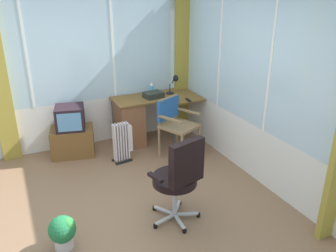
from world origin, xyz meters
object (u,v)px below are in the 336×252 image
tv_on_stand (72,134)px  potted_plant (63,231)px  desk (133,120)px  space_heater (123,142)px  spray_bottle (152,89)px  paper_tray (153,95)px  office_chair (180,175)px  tv_remote (188,100)px  desk_lamp (175,82)px  wooden_armchair (173,118)px

tv_on_stand → potted_plant: tv_on_stand is taller
desk → space_heater: 0.66m
spray_bottle → tv_on_stand: bearing=-175.2°
spray_bottle → tv_on_stand: size_ratio=0.27×
paper_tray → office_chair: (-0.62, -2.16, -0.20)m
spray_bottle → tv_on_stand: spray_bottle is taller
space_heater → potted_plant: 1.93m
tv_on_stand → space_heater: bearing=-40.0°
tv_remote → paper_tray: 0.59m
desk_lamp → tv_on_stand: 1.89m
spray_bottle → wooden_armchair: 0.80m
spray_bottle → space_heater: bearing=-138.9°
desk_lamp → spray_bottle: 0.42m
paper_tray → space_heater: size_ratio=0.49×
tv_on_stand → potted_plant: 2.15m
tv_remote → potted_plant: tv_remote is taller
tv_on_stand → potted_plant: size_ratio=2.19×
tv_remote → wooden_armchair: wooden_armchair is taller
paper_tray → wooden_armchair: (0.08, -0.59, -0.22)m
spray_bottle → office_chair: bearing=-105.7°
wooden_armchair → potted_plant: size_ratio=2.49×
spray_bottle → tv_on_stand: (-1.40, -0.12, -0.52)m
office_chair → tv_on_stand: 2.34m
spray_bottle → potted_plant: (-1.91, -2.20, -0.67)m
paper_tray → space_heater: paper_tray is taller
potted_plant → office_chair: bearing=-5.6°
desk_lamp → paper_tray: 0.45m
tv_remote → tv_on_stand: bearing=172.9°
desk_lamp → tv_on_stand: desk_lamp is taller
spray_bottle → office_chair: 2.43m
desk_lamp → wooden_armchair: 0.81m
tv_on_stand → potted_plant: (-0.51, -2.08, -0.14)m
desk_lamp → paper_tray: desk_lamp is taller
paper_tray → wooden_armchair: 0.63m
space_heater → spray_bottle: bearing=41.1°
spray_bottle → tv_remote: bearing=-53.7°
wooden_armchair → office_chair: 1.72m
desk_lamp → spray_bottle: (-0.38, 0.13, -0.11)m
wooden_armchair → space_heater: wooden_armchair is taller
tv_remote → potted_plant: 2.90m
desk_lamp → wooden_armchair: (-0.34, -0.62, -0.38)m
wooden_armchair → tv_on_stand: (-1.44, 0.64, -0.24)m
spray_bottle → potted_plant: bearing=-130.9°
office_chair → space_heater: office_chair is taller
desk → desk_lamp: (0.77, -0.01, 0.56)m
wooden_armchair → office_chair: office_chair is taller
desk_lamp → wooden_armchair: desk_lamp is taller
spray_bottle → potted_plant: size_ratio=0.59×
tv_remote → wooden_armchair: (-0.36, -0.20, -0.18)m
office_chair → tv_on_stand: bearing=108.7°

